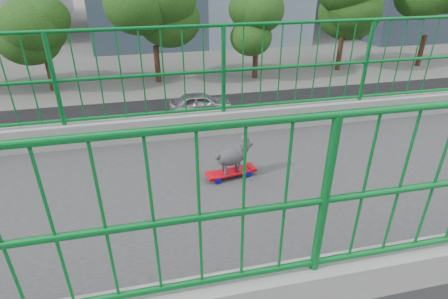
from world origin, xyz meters
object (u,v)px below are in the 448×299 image
skateboard (231,172)px  car_4 (201,103)px  poodle (233,155)px  car_1 (384,164)px  car_7 (307,140)px

skateboard → car_4: 19.76m
skateboard → poodle: size_ratio=1.33×
skateboard → car_1: size_ratio=0.12×
car_4 → car_7: bearing=-144.9°
skateboard → car_4: skateboard is taller
car_1 → car_4: bearing=-144.5°
car_7 → car_4: bearing=35.1°
skateboard → poodle: bearing=90.0°
poodle → car_7: (-12.14, 6.96, -6.59)m
skateboard → car_7: skateboard is taller
car_1 → car_7: size_ratio=1.03×
car_1 → car_7: car_1 is taller
poodle → skateboard: bearing=-90.0°
car_4 → car_7: (6.40, 4.49, -0.03)m
skateboard → poodle: (-0.00, 0.02, 0.21)m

